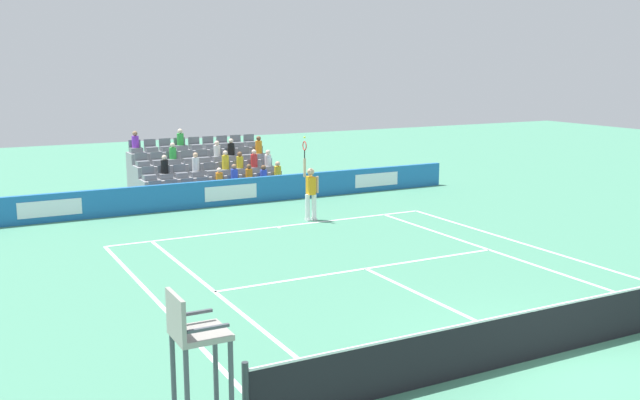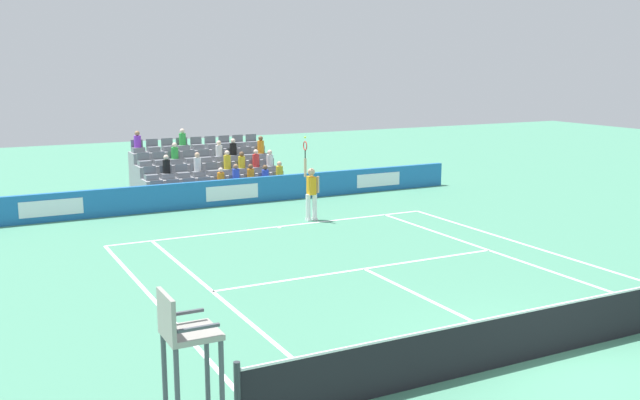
% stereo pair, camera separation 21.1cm
% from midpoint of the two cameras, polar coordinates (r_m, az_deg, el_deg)
% --- Properties ---
extents(ground_plane, '(80.00, 80.00, 0.00)m').
position_cam_midpoint_polar(ground_plane, '(14.13, 17.10, -11.58)').
color(ground_plane, '#47896B').
extents(line_baseline, '(10.97, 0.10, 0.01)m').
position_cam_midpoint_polar(line_baseline, '(23.62, -3.63, -2.11)').
color(line_baseline, white).
rests_on(line_baseline, ground).
extents(line_service, '(8.23, 0.10, 0.01)m').
position_cam_midpoint_polar(line_service, '(18.90, 3.27, -5.39)').
color(line_service, white).
rests_on(line_service, ground).
extents(line_centre_service, '(0.10, 6.40, 0.01)m').
position_cam_midpoint_polar(line_centre_service, '(16.38, 9.13, -8.09)').
color(line_centre_service, white).
rests_on(line_centre_service, ground).
extents(line_singles_sideline_left, '(0.10, 11.89, 0.01)m').
position_cam_midpoint_polar(line_singles_sideline_left, '(16.81, -8.10, -7.56)').
color(line_singles_sideline_left, white).
rests_on(line_singles_sideline_left, ground).
extents(line_singles_sideline_right, '(0.10, 11.89, 0.01)m').
position_cam_midpoint_polar(line_singles_sideline_right, '(20.93, 13.65, -4.09)').
color(line_singles_sideline_right, white).
rests_on(line_singles_sideline_right, ground).
extents(line_doubles_sideline_left, '(0.10, 11.89, 0.01)m').
position_cam_midpoint_polar(line_doubles_sideline_left, '(16.43, -12.64, -8.16)').
color(line_doubles_sideline_left, white).
rests_on(line_doubles_sideline_left, ground).
extents(line_doubles_sideline_right, '(0.10, 11.89, 0.01)m').
position_cam_midpoint_polar(line_doubles_sideline_right, '(21.84, 16.35, -3.60)').
color(line_doubles_sideline_right, white).
rests_on(line_doubles_sideline_right, ground).
extents(line_centre_mark, '(0.10, 0.20, 0.01)m').
position_cam_midpoint_polar(line_centre_mark, '(23.53, -3.53, -2.16)').
color(line_centre_mark, white).
rests_on(line_centre_mark, ground).
extents(sponsor_barrier, '(19.20, 0.22, 0.97)m').
position_cam_midpoint_polar(sponsor_barrier, '(27.35, -7.29, 0.62)').
color(sponsor_barrier, '#1E66AD').
rests_on(sponsor_barrier, ground).
extents(tennis_net, '(11.97, 0.10, 1.07)m').
position_cam_midpoint_polar(tennis_net, '(13.96, 17.22, -9.71)').
color(tennis_net, '#33383D').
rests_on(tennis_net, ground).
extents(tennis_player, '(0.53, 0.37, 2.85)m').
position_cam_midpoint_polar(tennis_player, '(24.34, -0.99, 0.67)').
color(tennis_player, white).
rests_on(tennis_player, ground).
extents(umpire_chair, '(0.70, 0.70, 2.34)m').
position_cam_midpoint_polar(umpire_chair, '(9.90, -10.36, -11.58)').
color(umpire_chair, '#474C54').
rests_on(umpire_chair, ground).
extents(stadium_stand, '(5.58, 3.80, 2.56)m').
position_cam_midpoint_polar(stadium_stand, '(30.03, -9.24, 1.89)').
color(stadium_stand, gray).
rests_on(stadium_stand, ground).
extents(loose_tennis_ball, '(0.07, 0.07, 0.07)m').
position_cam_midpoint_polar(loose_tennis_ball, '(14.20, 5.76, -10.88)').
color(loose_tennis_ball, '#D1E533').
rests_on(loose_tennis_ball, ground).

